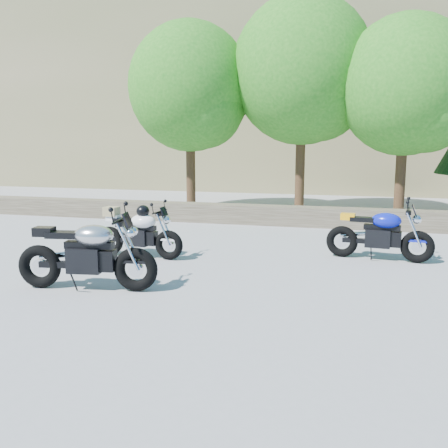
{
  "coord_description": "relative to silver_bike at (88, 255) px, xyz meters",
  "views": [
    {
      "loc": [
        2.43,
        -7.42,
        2.23
      ],
      "look_at": [
        0.2,
        1.0,
        0.75
      ],
      "focal_mm": 40.0,
      "sensor_mm": 36.0,
      "label": 1
    }
  ],
  "objects": [
    {
      "name": "ground",
      "position": [
        1.39,
        0.94,
        -0.53
      ],
      "size": [
        90.0,
        90.0,
        0.0
      ],
      "primitive_type": "plane",
      "color": "gray",
      "rests_on": "ground"
    },
    {
      "name": "stone_wall",
      "position": [
        1.39,
        6.44,
        -0.28
      ],
      "size": [
        22.0,
        0.55,
        0.5
      ],
      "primitive_type": "cube",
      "color": "#4B4232",
      "rests_on": "ground"
    },
    {
      "name": "hillside",
      "position": [
        4.39,
        28.94,
        6.97
      ],
      "size": [
        80.0,
        30.0,
        15.0
      ],
      "primitive_type": "cube",
      "color": "olive",
      "rests_on": "ground"
    },
    {
      "name": "tree_decid_left",
      "position": [
        -1.0,
        8.08,
        3.1
      ],
      "size": [
        3.67,
        3.67,
        5.62
      ],
      "color": "#382314",
      "rests_on": "ground"
    },
    {
      "name": "tree_decid_mid",
      "position": [
        2.3,
        8.48,
        3.51
      ],
      "size": [
        4.08,
        4.08,
        6.24
      ],
      "color": "#382314",
      "rests_on": "ground"
    },
    {
      "name": "tree_decid_right",
      "position": [
        5.1,
        7.88,
        2.97
      ],
      "size": [
        3.54,
        3.54,
        5.41
      ],
      "color": "#382314",
      "rests_on": "ground"
    },
    {
      "name": "silver_bike",
      "position": [
        0.0,
        0.0,
        0.0
      ],
      "size": [
        2.16,
        0.68,
        1.09
      ],
      "rotation": [
        0.0,
        0.0,
        0.14
      ],
      "color": "black",
      "rests_on": "ground"
    },
    {
      "name": "white_bike",
      "position": [
        -0.15,
        2.12,
        -0.03
      ],
      "size": [
        1.83,
        0.58,
        1.01
      ],
      "rotation": [
        0.0,
        0.0,
        -0.08
      ],
      "color": "black",
      "rests_on": "ground"
    },
    {
      "name": "blue_bike",
      "position": [
        4.3,
        3.07,
        -0.05
      ],
      "size": [
        1.96,
        0.62,
        0.98
      ],
      "rotation": [
        0.0,
        0.0,
        -0.12
      ],
      "color": "black",
      "rests_on": "ground"
    }
  ]
}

